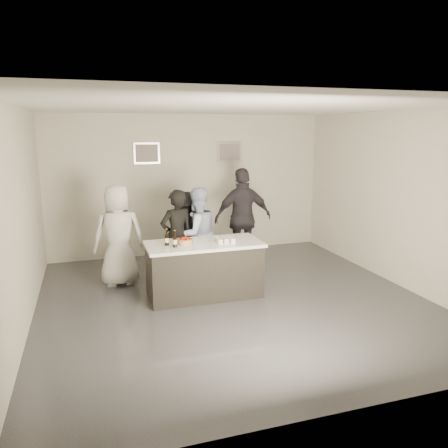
{
  "coord_description": "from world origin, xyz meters",
  "views": [
    {
      "loc": [
        -2.12,
        -6.22,
        2.67
      ],
      "look_at": [
        0.0,
        0.5,
        1.15
      ],
      "focal_mm": 35.0,
      "sensor_mm": 36.0,
      "label": 1
    }
  ],
  "objects_px": {
    "cake": "(185,242)",
    "person_guest_back": "(186,232)",
    "person_guest_left": "(118,235)",
    "beer_bottle_a": "(167,237)",
    "person_guest_right": "(243,218)",
    "person_main_black": "(177,237)",
    "person_main_blue": "(197,234)",
    "beer_bottle_b": "(175,239)",
    "bar_counter": "(204,269)"
  },
  "relations": [
    {
      "from": "bar_counter",
      "to": "person_main_black",
      "type": "distance_m",
      "value": 0.87
    },
    {
      "from": "beer_bottle_a",
      "to": "person_main_blue",
      "type": "distance_m",
      "value": 1.11
    },
    {
      "from": "cake",
      "to": "beer_bottle_b",
      "type": "xyz_separation_m",
      "value": [
        -0.18,
        -0.12,
        0.09
      ]
    },
    {
      "from": "person_main_blue",
      "to": "person_guest_left",
      "type": "bearing_deg",
      "value": -20.36
    },
    {
      "from": "beer_bottle_b",
      "to": "person_guest_right",
      "type": "relative_size",
      "value": 0.13
    },
    {
      "from": "beer_bottle_a",
      "to": "person_guest_right",
      "type": "height_order",
      "value": "person_guest_right"
    },
    {
      "from": "person_guest_left",
      "to": "person_guest_back",
      "type": "relative_size",
      "value": 1.15
    },
    {
      "from": "beer_bottle_b",
      "to": "person_guest_right",
      "type": "xyz_separation_m",
      "value": [
        1.64,
        1.45,
        -0.05
      ]
    },
    {
      "from": "bar_counter",
      "to": "cake",
      "type": "relative_size",
      "value": 8.03
    },
    {
      "from": "beer_bottle_a",
      "to": "cake",
      "type": "bearing_deg",
      "value": -3.83
    },
    {
      "from": "person_guest_back",
      "to": "person_main_black",
      "type": "bearing_deg",
      "value": 57.27
    },
    {
      "from": "person_guest_left",
      "to": "beer_bottle_a",
      "type": "bearing_deg",
      "value": 123.66
    },
    {
      "from": "cake",
      "to": "person_main_black",
      "type": "relative_size",
      "value": 0.14
    },
    {
      "from": "beer_bottle_b",
      "to": "person_guest_back",
      "type": "xyz_separation_m",
      "value": [
        0.5,
        1.44,
        -0.26
      ]
    },
    {
      "from": "cake",
      "to": "person_guest_back",
      "type": "height_order",
      "value": "person_guest_back"
    },
    {
      "from": "bar_counter",
      "to": "person_guest_left",
      "type": "height_order",
      "value": "person_guest_left"
    },
    {
      "from": "cake",
      "to": "person_guest_right",
      "type": "xyz_separation_m",
      "value": [
        1.46,
        1.33,
        0.04
      ]
    },
    {
      "from": "person_main_blue",
      "to": "person_guest_back",
      "type": "height_order",
      "value": "person_main_blue"
    },
    {
      "from": "cake",
      "to": "person_main_blue",
      "type": "relative_size",
      "value": 0.14
    },
    {
      "from": "bar_counter",
      "to": "beer_bottle_b",
      "type": "xyz_separation_m",
      "value": [
        -0.5,
        -0.14,
        0.58
      ]
    },
    {
      "from": "beer_bottle_a",
      "to": "person_guest_right",
      "type": "distance_m",
      "value": 2.18
    },
    {
      "from": "beer_bottle_a",
      "to": "person_main_black",
      "type": "height_order",
      "value": "person_main_black"
    },
    {
      "from": "person_main_blue",
      "to": "person_guest_right",
      "type": "relative_size",
      "value": 0.86
    },
    {
      "from": "person_main_black",
      "to": "person_guest_right",
      "type": "relative_size",
      "value": 0.86
    },
    {
      "from": "beer_bottle_a",
      "to": "person_guest_right",
      "type": "bearing_deg",
      "value": 37.01
    },
    {
      "from": "cake",
      "to": "beer_bottle_a",
      "type": "xyz_separation_m",
      "value": [
        -0.28,
        0.02,
        0.09
      ]
    },
    {
      "from": "cake",
      "to": "beer_bottle_a",
      "type": "relative_size",
      "value": 0.89
    },
    {
      "from": "bar_counter",
      "to": "person_guest_left",
      "type": "distance_m",
      "value": 1.66
    },
    {
      "from": "person_main_black",
      "to": "person_guest_right",
      "type": "distance_m",
      "value": 1.57
    },
    {
      "from": "beer_bottle_a",
      "to": "person_guest_right",
      "type": "xyz_separation_m",
      "value": [
        1.74,
        1.31,
        -0.05
      ]
    },
    {
      "from": "beer_bottle_b",
      "to": "person_guest_left",
      "type": "relative_size",
      "value": 0.15
    },
    {
      "from": "beer_bottle_a",
      "to": "beer_bottle_b",
      "type": "height_order",
      "value": "same"
    },
    {
      "from": "person_guest_back",
      "to": "bar_counter",
      "type": "bearing_deg",
      "value": 83.86
    },
    {
      "from": "person_main_blue",
      "to": "person_guest_right",
      "type": "distance_m",
      "value": 1.16
    },
    {
      "from": "person_guest_left",
      "to": "person_guest_back",
      "type": "height_order",
      "value": "person_guest_left"
    },
    {
      "from": "beer_bottle_b",
      "to": "person_guest_left",
      "type": "height_order",
      "value": "person_guest_left"
    },
    {
      "from": "beer_bottle_a",
      "to": "person_guest_back",
      "type": "distance_m",
      "value": 1.46
    },
    {
      "from": "person_guest_left",
      "to": "person_guest_right",
      "type": "height_order",
      "value": "person_guest_right"
    },
    {
      "from": "bar_counter",
      "to": "person_main_blue",
      "type": "distance_m",
      "value": 0.94
    },
    {
      "from": "cake",
      "to": "person_main_black",
      "type": "height_order",
      "value": "person_main_black"
    },
    {
      "from": "person_main_blue",
      "to": "person_guest_back",
      "type": "relative_size",
      "value": 1.09
    },
    {
      "from": "bar_counter",
      "to": "beer_bottle_a",
      "type": "distance_m",
      "value": 0.83
    },
    {
      "from": "person_main_black",
      "to": "person_main_blue",
      "type": "xyz_separation_m",
      "value": [
        0.39,
        0.14,
        -0.0
      ]
    },
    {
      "from": "bar_counter",
      "to": "cake",
      "type": "xyz_separation_m",
      "value": [
        -0.32,
        -0.02,
        0.49
      ]
    },
    {
      "from": "person_main_black",
      "to": "person_guest_back",
      "type": "distance_m",
      "value": 0.66
    },
    {
      "from": "bar_counter",
      "to": "beer_bottle_b",
      "type": "distance_m",
      "value": 0.78
    },
    {
      "from": "person_main_blue",
      "to": "person_guest_left",
      "type": "relative_size",
      "value": 0.94
    },
    {
      "from": "person_guest_right",
      "to": "person_guest_back",
      "type": "distance_m",
      "value": 1.17
    },
    {
      "from": "bar_counter",
      "to": "beer_bottle_b",
      "type": "bearing_deg",
      "value": -164.61
    },
    {
      "from": "bar_counter",
      "to": "beer_bottle_b",
      "type": "height_order",
      "value": "beer_bottle_b"
    }
  ]
}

